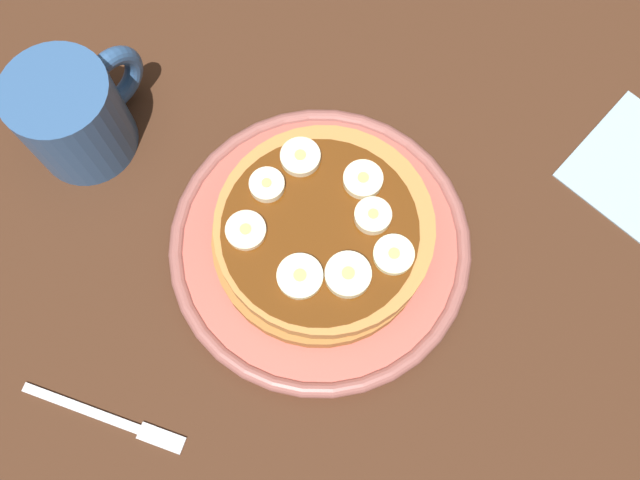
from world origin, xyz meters
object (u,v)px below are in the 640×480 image
banana_slice_3 (394,255)px  banana_slice_6 (300,157)px  pancake_stack (320,236)px  fork (113,420)px  banana_slice_2 (246,231)px  banana_slice_4 (362,179)px  plate (320,245)px  banana_slice_7 (373,216)px  banana_slice_1 (265,188)px  banana_slice_5 (348,275)px  coffee_mug (75,113)px  banana_slice_0 (300,276)px

banana_slice_3 → banana_slice_6: (1.49, 10.15, 0.05)cm
pancake_stack → fork: (-20.09, 3.10, -3.13)cm
banana_slice_2 → banana_slice_4: bearing=-24.2°
banana_slice_2 → plate: bearing=-47.6°
banana_slice_7 → fork: size_ratio=0.22×
banana_slice_3 → banana_slice_7: 3.26cm
plate → banana_slice_7: bearing=-37.1°
banana_slice_7 → fork: bearing=166.7°
pancake_stack → banana_slice_4: banana_slice_4 is taller
banana_slice_1 → banana_slice_7: (3.42, -7.56, 0.06)cm
plate → banana_slice_5: size_ratio=7.10×
plate → pancake_stack: pancake_stack is taller
banana_slice_5 → banana_slice_6: banana_slice_5 is taller
pancake_stack → banana_slice_7: 4.44cm
pancake_stack → banana_slice_3: banana_slice_3 is taller
coffee_mug → plate: bearing=-77.0°
banana_slice_5 → banana_slice_1: bearing=82.5°
banana_slice_6 → banana_slice_1: bearing=173.6°
plate → banana_slice_2: bearing=132.4°
plate → banana_slice_4: (4.97, 0.13, 4.22)cm
banana_slice_0 → banana_slice_7: (6.87, -1.11, 0.15)cm
banana_slice_0 → banana_slice_4: (8.68, 1.41, 0.08)cm
plate → banana_slice_2: banana_slice_2 is taller
plate → banana_slice_7: banana_slice_7 is taller
plate → banana_slice_6: bearing=55.0°
pancake_stack → banana_slice_2: (-3.68, 3.97, 1.86)cm
pancake_stack → banana_slice_5: (-1.48, -3.86, 2.01)cm
plate → banana_slice_2: 6.80cm
banana_slice_7 → banana_slice_1: bearing=114.3°
plate → fork: bearing=171.2°
plate → banana_slice_3: (1.85, -5.38, 4.17)cm
banana_slice_6 → banana_slice_7: 7.17cm
plate → banana_slice_3: size_ratio=7.95×
banana_slice_0 → banana_slice_1: 7.32cm
banana_slice_0 → banana_slice_6: banana_slice_6 is taller
banana_slice_1 → banana_slice_5: size_ratio=0.79×
plate → banana_slice_1: 6.69cm
banana_slice_1 → banana_slice_5: same height
banana_slice_0 → banana_slice_6: (7.06, 6.05, 0.08)cm
banana_slice_3 → banana_slice_4: (3.12, 5.50, 0.05)cm
banana_slice_6 → fork: (-23.40, -1.66, -5.08)cm
banana_slice_1 → banana_slice_7: size_ratio=0.97×
plate → banana_slice_7: (3.16, -2.39, 4.29)cm
plate → pancake_stack: bearing=35.9°
pancake_stack → banana_slice_7: (3.13, -2.41, 2.03)cm
coffee_mug → fork: size_ratio=0.93×
banana_slice_6 → pancake_stack: bearing=-124.9°
banana_slice_4 → banana_slice_1: bearing=136.0°
fork → banana_slice_2: bearing=3.1°
pancake_stack → banana_slice_3: size_ratio=5.84×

